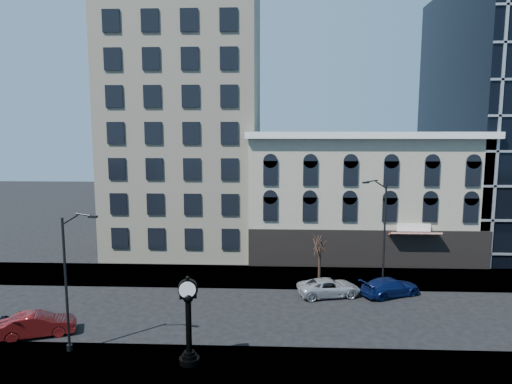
{
  "coord_description": "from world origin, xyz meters",
  "views": [
    {
      "loc": [
        3.49,
        -30.17,
        12.67
      ],
      "look_at": [
        2.0,
        4.0,
        8.0
      ],
      "focal_mm": 32.0,
      "sensor_mm": 36.0,
      "label": 1
    }
  ],
  "objects_px": {
    "street_clock": "(189,324)",
    "car_near_b": "(38,324)",
    "street_lamp_near": "(73,246)",
    "car_near_a": "(33,322)"
  },
  "relations": [
    {
      "from": "street_lamp_near",
      "to": "car_near_b",
      "type": "distance_m",
      "value": 6.95
    },
    {
      "from": "street_clock",
      "to": "street_lamp_near",
      "type": "relative_size",
      "value": 0.6
    },
    {
      "from": "street_lamp_near",
      "to": "car_near_a",
      "type": "bearing_deg",
      "value": 157.88
    },
    {
      "from": "street_lamp_near",
      "to": "car_near_b",
      "type": "bearing_deg",
      "value": 158.85
    },
    {
      "from": "street_lamp_near",
      "to": "car_near_a",
      "type": "distance_m",
      "value": 7.36
    },
    {
      "from": "street_clock",
      "to": "car_near_a",
      "type": "bearing_deg",
      "value": 148.9
    },
    {
      "from": "street_lamp_near",
      "to": "car_near_b",
      "type": "height_order",
      "value": "street_lamp_near"
    },
    {
      "from": "street_clock",
      "to": "car_near_b",
      "type": "height_order",
      "value": "street_clock"
    },
    {
      "from": "street_lamp_near",
      "to": "car_near_b",
      "type": "xyz_separation_m",
      "value": [
        -3.52,
        2.16,
        -5.59
      ]
    },
    {
      "from": "car_near_a",
      "to": "street_clock",
      "type": "bearing_deg",
      "value": -117.37
    }
  ]
}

